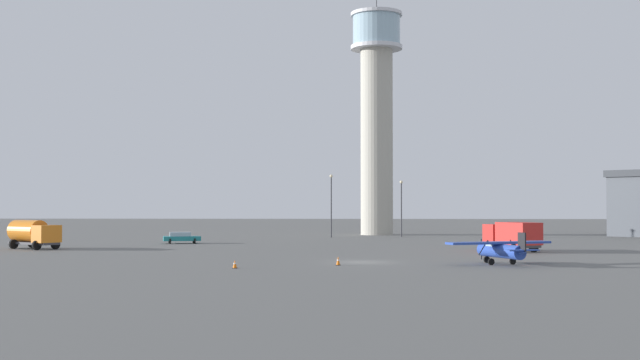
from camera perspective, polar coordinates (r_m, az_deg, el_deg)
name	(u,v)px	position (r m, az deg, el deg)	size (l,w,h in m)	color
ground_plane	(361,262)	(66.37, 2.92, -5.77)	(400.00, 400.00, 0.00)	#60605E
control_tower	(377,107)	(127.12, 3.99, 5.09)	(8.01, 8.01, 38.56)	#B2AD9E
airplane_blue	(501,249)	(64.88, 12.58, -4.75)	(8.59, 6.80, 2.59)	#2847A8
truck_fuel_tanker_orange	(33,233)	(90.91, -19.46, -3.52)	(6.55, 5.50, 3.04)	#38383D
truck_box_red	(513,235)	(83.35, 13.34, -3.76)	(5.11, 6.96, 2.92)	#38383D
car_teal	(181,237)	(99.34, -9.68, -3.98)	(4.75, 3.14, 1.37)	teal
light_post_west	(331,200)	(115.69, 0.79, -1.42)	(0.44, 0.44, 8.95)	#38383D
light_post_north	(401,203)	(118.22, 5.72, -1.62)	(0.44, 0.44, 8.16)	#38383D
traffic_cone_near_left	(235,264)	(60.22, -5.99, -5.88)	(0.36, 0.36, 0.62)	black
traffic_cone_near_right	(338,261)	(62.84, 1.28, -5.68)	(0.36, 0.36, 0.69)	black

